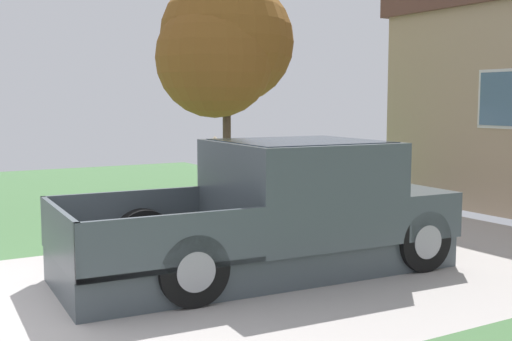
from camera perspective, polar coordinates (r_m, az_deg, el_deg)
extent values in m
cube|color=#B3ACA7|center=(8.80, 6.34, -8.61)|extent=(5.20, 9.00, 0.06)
cube|color=#487443|center=(16.38, -12.04, -1.84)|extent=(12.00, 9.00, 0.06)
cube|color=#444D53|center=(8.42, 0.18, -7.58)|extent=(2.13, 5.12, 0.42)
cube|color=#444D53|center=(8.55, 3.79, -1.63)|extent=(2.12, 2.17, 1.26)
cube|color=#1E2833|center=(8.51, 3.81, 0.88)|extent=(1.87, 1.99, 0.53)
cube|color=#444D53|center=(9.43, 11.44, -3.08)|extent=(2.05, 0.99, 0.59)
cube|color=black|center=(7.81, -9.48, -6.94)|extent=(2.12, 2.20, 0.06)
cube|color=#444D53|center=(8.67, -11.48, -3.80)|extent=(0.18, 2.09, 0.62)
cube|color=#444D53|center=(6.85, -7.01, -6.36)|extent=(0.18, 2.09, 0.62)
cube|color=#444D53|center=(7.52, -16.93, -5.47)|extent=(2.00, 0.18, 0.62)
cube|color=black|center=(9.83, 4.09, 1.00)|extent=(0.11, 0.19, 0.20)
cylinder|color=black|center=(10.09, 7.72, -4.22)|extent=(0.31, 0.81, 0.80)
cylinder|color=#9E9EA3|center=(10.09, 7.72, -4.22)|extent=(0.31, 0.46, 0.44)
cylinder|color=black|center=(8.75, 14.30, -5.96)|extent=(0.31, 0.81, 0.80)
cylinder|color=#9E9EA3|center=(8.75, 14.30, -5.96)|extent=(0.31, 0.46, 0.44)
cylinder|color=black|center=(8.69, -9.92, -5.94)|extent=(0.31, 0.81, 0.80)
cylinder|color=#9E9EA3|center=(8.69, -9.92, -5.94)|extent=(0.31, 0.46, 0.44)
cylinder|color=black|center=(7.09, -5.66, -8.64)|extent=(0.31, 0.81, 0.80)
cylinder|color=#9E9EA3|center=(7.09, -5.66, -8.64)|extent=(0.31, 0.46, 0.44)
cylinder|color=navy|center=(9.69, -4.38, -4.55)|extent=(0.13, 0.13, 0.82)
cylinder|color=navy|center=(9.45, -2.76, -4.81)|extent=(0.13, 0.13, 0.82)
cylinder|color=#3870B2|center=(9.47, -3.61, -0.58)|extent=(0.32, 0.32, 0.61)
cylinder|color=beige|center=(9.60, -4.45, -0.51)|extent=(0.09, 0.09, 0.56)
cylinder|color=beige|center=(9.34, -2.75, -0.68)|extent=(0.09, 0.09, 0.56)
sphere|color=beige|center=(9.43, -3.63, 2.04)|extent=(0.22, 0.22, 0.22)
cylinder|color=#D1B78E|center=(9.42, -3.63, 2.33)|extent=(0.51, 0.51, 0.01)
cone|color=#D1B78E|center=(9.42, -3.63, 2.69)|extent=(0.23, 0.23, 0.12)
cube|color=brown|center=(9.74, -4.92, -6.27)|extent=(0.31, 0.18, 0.23)
torus|color=brown|center=(9.71, -4.93, -5.31)|extent=(0.29, 0.02, 0.29)
cube|color=slate|center=(13.01, 20.99, 5.90)|extent=(1.10, 0.05, 1.00)
cube|color=silver|center=(13.02, 21.04, 5.90)|extent=(1.23, 0.02, 1.12)
cylinder|color=brown|center=(12.98, -2.57, 1.40)|extent=(0.16, 0.16, 2.27)
sphere|color=brown|center=(13.42, -2.11, 11.25)|extent=(2.51, 2.51, 2.51)
sphere|color=brown|center=(13.09, -2.85, 11.51)|extent=(2.53, 2.53, 2.53)
sphere|color=brown|center=(12.76, -3.66, 9.81)|extent=(2.30, 2.30, 2.30)
cube|color=#424247|center=(13.30, 9.73, -1.17)|extent=(0.58, 0.68, 0.89)
cube|color=#2E2E31|center=(13.24, 9.77, 0.96)|extent=(0.60, 0.71, 0.10)
cylinder|color=black|center=(13.36, 8.19, -3.04)|extent=(0.05, 0.18, 0.18)
cylinder|color=black|center=(13.02, 9.41, -3.30)|extent=(0.05, 0.18, 0.18)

